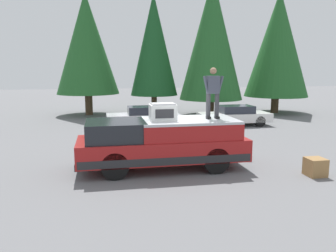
{
  "coord_description": "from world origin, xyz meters",
  "views": [
    {
      "loc": [
        -11.32,
        2.54,
        3.34
      ],
      "look_at": [
        0.18,
        0.29,
        1.35
      ],
      "focal_mm": 36.9,
      "sensor_mm": 36.0,
      "label": 1
    }
  ],
  "objects_px": {
    "person_on_truck_bed": "(213,92)",
    "pickup_truck": "(162,143)",
    "compressor_unit": "(163,112)",
    "parked_car_white": "(235,116)",
    "wooden_crate": "(315,167)",
    "parked_car_silver": "(143,117)"
  },
  "relations": [
    {
      "from": "person_on_truck_bed",
      "to": "pickup_truck",
      "type": "bearing_deg",
      "value": 88.62
    },
    {
      "from": "compressor_unit",
      "to": "person_on_truck_bed",
      "type": "xyz_separation_m",
      "value": [
        0.09,
        -1.71,
        0.62
      ]
    },
    {
      "from": "pickup_truck",
      "to": "person_on_truck_bed",
      "type": "distance_m",
      "value": 2.39
    },
    {
      "from": "pickup_truck",
      "to": "compressor_unit",
      "type": "bearing_deg",
      "value": 179.28
    },
    {
      "from": "pickup_truck",
      "to": "compressor_unit",
      "type": "xyz_separation_m",
      "value": [
        -0.14,
        0.0,
        1.05
      ]
    },
    {
      "from": "compressor_unit",
      "to": "parked_car_white",
      "type": "height_order",
      "value": "compressor_unit"
    },
    {
      "from": "person_on_truck_bed",
      "to": "wooden_crate",
      "type": "distance_m",
      "value": 4.0
    },
    {
      "from": "parked_car_silver",
      "to": "wooden_crate",
      "type": "bearing_deg",
      "value": -157.52
    },
    {
      "from": "parked_car_white",
      "to": "parked_car_silver",
      "type": "bearing_deg",
      "value": 83.98
    },
    {
      "from": "compressor_unit",
      "to": "parked_car_white",
      "type": "xyz_separation_m",
      "value": [
        7.91,
        -5.67,
        -1.35
      ]
    },
    {
      "from": "wooden_crate",
      "to": "pickup_truck",
      "type": "bearing_deg",
      "value": 69.59
    },
    {
      "from": "compressor_unit",
      "to": "parked_car_white",
      "type": "bearing_deg",
      "value": -35.66
    },
    {
      "from": "pickup_truck",
      "to": "wooden_crate",
      "type": "xyz_separation_m",
      "value": [
        -1.69,
        -4.55,
        -0.59
      ]
    },
    {
      "from": "person_on_truck_bed",
      "to": "parked_car_white",
      "type": "distance_m",
      "value": 8.98
    },
    {
      "from": "compressor_unit",
      "to": "parked_car_silver",
      "type": "bearing_deg",
      "value": -2.74
    },
    {
      "from": "person_on_truck_bed",
      "to": "parked_car_white",
      "type": "relative_size",
      "value": 0.41
    },
    {
      "from": "compressor_unit",
      "to": "wooden_crate",
      "type": "height_order",
      "value": "compressor_unit"
    },
    {
      "from": "pickup_truck",
      "to": "wooden_crate",
      "type": "distance_m",
      "value": 4.89
    },
    {
      "from": "parked_car_white",
      "to": "wooden_crate",
      "type": "xyz_separation_m",
      "value": [
        -9.46,
        1.12,
        -0.3
      ]
    },
    {
      "from": "pickup_truck",
      "to": "parked_car_silver",
      "type": "distance_m",
      "value": 8.34
    },
    {
      "from": "wooden_crate",
      "to": "parked_car_white",
      "type": "bearing_deg",
      "value": -6.76
    },
    {
      "from": "pickup_truck",
      "to": "person_on_truck_bed",
      "type": "xyz_separation_m",
      "value": [
        -0.04,
        -1.7,
        1.68
      ]
    }
  ]
}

